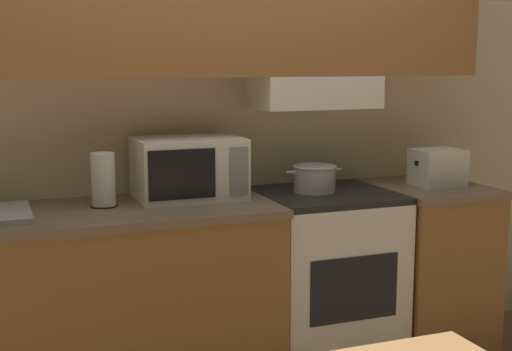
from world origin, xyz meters
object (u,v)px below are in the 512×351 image
(stove_range, at_px, (324,281))
(toaster, at_px, (438,167))
(cooking_pot, at_px, (315,178))
(microwave, at_px, (189,168))
(paper_towel_roll, at_px, (103,180))

(stove_range, bearing_deg, toaster, -3.55)
(stove_range, xyz_separation_m, cooking_pot, (-0.05, 0.02, 0.53))
(microwave, height_order, paper_towel_roll, microwave)
(microwave, distance_m, paper_towel_roll, 0.41)
(microwave, bearing_deg, toaster, -6.05)
(toaster, bearing_deg, cooking_pot, 174.62)
(microwave, bearing_deg, stove_range, -8.34)
(cooking_pot, relative_size, toaster, 1.15)
(stove_range, distance_m, paper_towel_roll, 1.22)
(cooking_pot, bearing_deg, toaster, -5.38)
(stove_range, relative_size, toaster, 3.54)
(cooking_pot, xyz_separation_m, paper_towel_roll, (-1.03, 0.01, 0.05))
(stove_range, height_order, paper_towel_roll, paper_towel_roll)
(cooking_pot, xyz_separation_m, microwave, (-0.62, 0.07, 0.07))
(cooking_pot, distance_m, toaster, 0.68)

